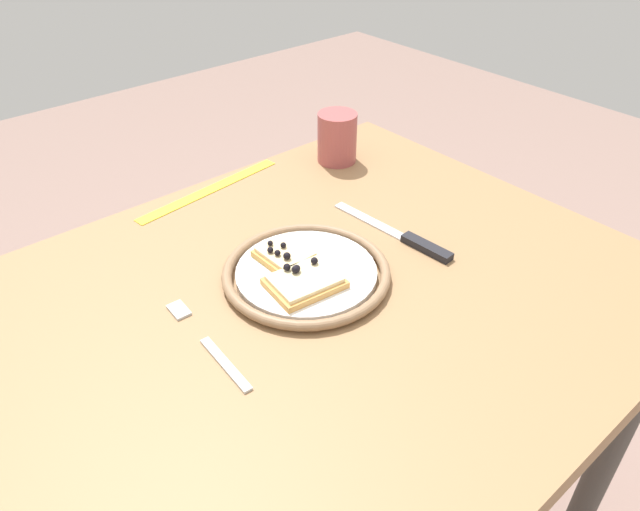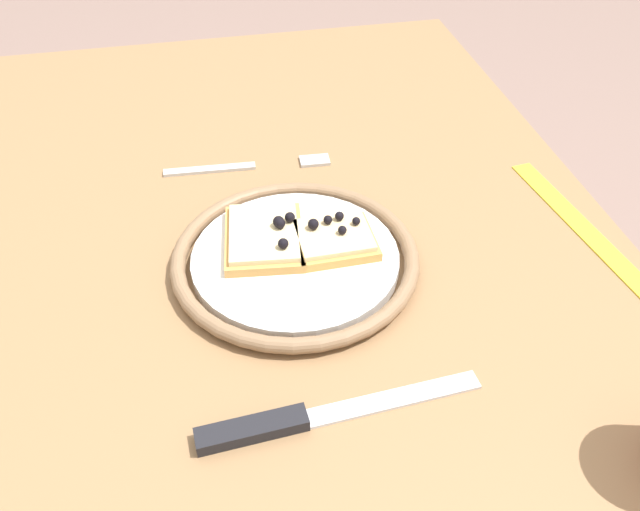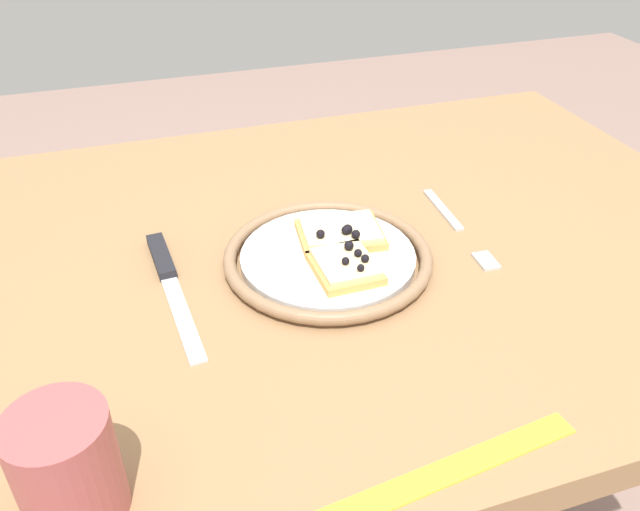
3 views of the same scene
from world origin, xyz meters
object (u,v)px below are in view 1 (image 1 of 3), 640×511
Objects in this scene: pizza_slice_far at (304,281)px; fork at (207,342)px; dining_table at (299,352)px; pizza_slice_near at (285,255)px; measuring_tape at (210,190)px; knife at (410,240)px; plate at (306,273)px; cup at (337,138)px.

pizza_slice_far is 0.55× the size of fork.
pizza_slice_near reaches higher than dining_table.
measuring_tape is (0.22, 0.34, -0.00)m from fork.
knife is (0.21, -0.01, -0.02)m from pizza_slice_far.
pizza_slice_near is 0.07m from pizza_slice_far.
plate reaches higher than knife.
pizza_slice_near reaches higher than knife.
plate is 3.02× the size of pizza_slice_near.
plate reaches higher than measuring_tape.
dining_table is 0.12m from plate.
measuring_tape is at bearing 84.34° from plate.
dining_table is at bearing -138.93° from cup.
fork is (-0.19, -0.02, -0.01)m from plate.
dining_table is 0.12m from pizza_slice_far.
pizza_slice_near is at bearing 19.71° from fork.
measuring_tape is at bearing 77.26° from dining_table.
dining_table is at bearing -179.25° from knife.
pizza_slice_far reaches higher than plate.
measuring_tape is at bearing 80.66° from pizza_slice_far.
measuring_tape reaches higher than dining_table.
cup reaches higher than measuring_tape.
cup is 0.32× the size of measuring_tape.
cup reaches higher than dining_table.
dining_table is at bearing -141.27° from plate.
pizza_slice_far reaches higher than measuring_tape.
measuring_tape is (-0.26, 0.06, -0.05)m from cup.
cup reaches higher than fork.
fork reaches higher than measuring_tape.
dining_table is 0.15m from pizza_slice_near.
fork is at bearing -173.01° from plate.
dining_table is at bearing -117.53° from pizza_slice_near.
plate reaches higher than fork.
fork is at bearing 177.90° from knife.
dining_table is 0.17m from fork.
pizza_slice_near is 0.84× the size of cup.
cup reaches higher than plate.
cup is (0.30, 0.22, 0.03)m from pizza_slice_near.
plate reaches higher than dining_table.
pizza_slice_near reaches higher than plate.
pizza_slice_near is 0.27× the size of measuring_tape.
measuring_tape is at bearing 57.44° from fork.
cup is 0.27m from measuring_tape.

